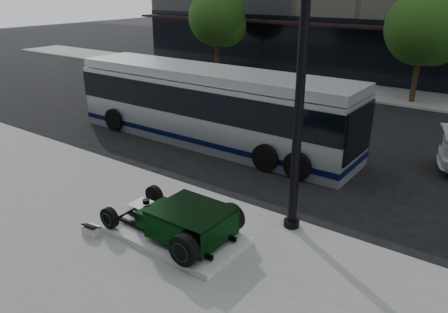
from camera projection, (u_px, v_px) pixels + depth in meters
The scene contains 8 objects.
ground at pixel (273, 181), 14.13m from camera, with size 120.00×120.00×0.00m, color black.
sidewalk_far at pixel (397, 96), 24.64m from camera, with size 70.00×4.00×0.12m, color gray.
street_trees at pixel (426, 31), 21.96m from camera, with size 29.80×3.80×5.70m.
display_plinth at pixel (175, 235), 10.69m from camera, with size 3.40×1.80×0.15m, color silver.
hot_rod at pixel (185, 221), 10.32m from camera, with size 3.22×2.00×0.81m.
info_plaque at pixel (92, 230), 10.81m from camera, with size 0.43×0.34×0.31m.
lamppost at pixel (300, 97), 9.99m from camera, with size 0.40×0.40×7.32m.
transit_bus at pixel (210, 105), 17.17m from camera, with size 12.12×2.88×2.92m.
Camera 1 is at (6.30, -11.33, 5.89)m, focal length 35.00 mm.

